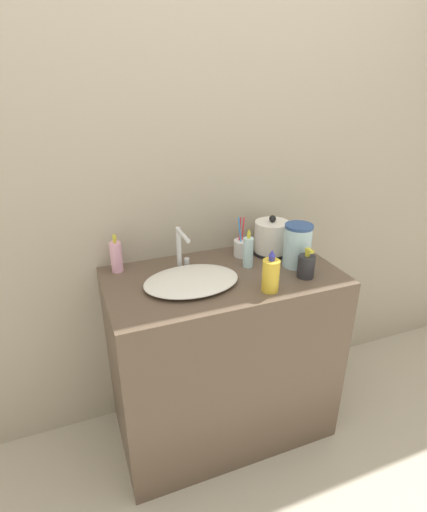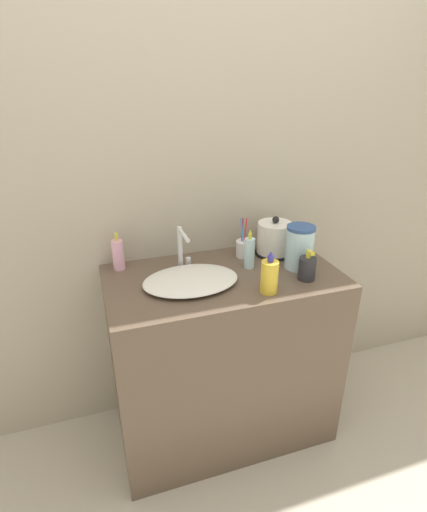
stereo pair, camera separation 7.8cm
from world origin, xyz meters
The scene contains 12 objects.
ground_plane centered at (0.00, 0.00, 0.00)m, with size 12.00×12.00×0.00m, color #BCB29E.
wall_back centered at (0.00, 0.58, 1.30)m, with size 6.00×0.04×2.60m.
vanity_counter centered at (0.00, 0.28, 0.44)m, with size 1.02×0.56×0.88m.
sink_basin centered at (-0.16, 0.25, 0.90)m, with size 0.40×0.29×0.04m.
faucet centered at (-0.15, 0.40, 0.99)m, with size 0.06×0.16×0.19m.
electric_kettle centered at (0.31, 0.42, 0.96)m, with size 0.18×0.18×0.19m.
toothbrush_cup centered at (0.16, 0.44, 0.93)m, with size 0.08×0.08×0.19m.
lotion_bottle centered at (0.32, 0.14, 0.93)m, with size 0.07×0.07×0.14m.
shampoo_bottle centered at (0.12, 0.09, 0.95)m, with size 0.07×0.07×0.18m.
mouthwash_bottle centered at (-0.42, 0.49, 0.95)m, with size 0.05×0.05×0.17m.
hand_cream_bottle centered at (0.14, 0.32, 0.96)m, with size 0.05×0.05×0.18m.
water_pitcher centered at (0.35, 0.25, 0.98)m, with size 0.13×0.13×0.20m.
Camera 1 is at (-0.60, -1.15, 1.69)m, focal length 28.00 mm.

